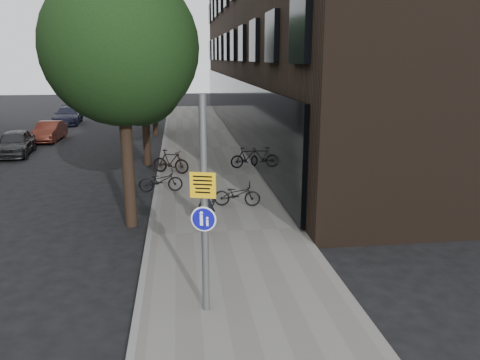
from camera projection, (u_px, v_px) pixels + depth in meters
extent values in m
plane|color=black|center=(232.00, 290.00, 10.43)|extent=(120.00, 120.00, 0.00)
cube|color=slate|center=(211.00, 177.00, 20.04)|extent=(4.50, 60.00, 0.12)
cube|color=slate|center=(158.00, 179.00, 19.75)|extent=(0.15, 60.00, 0.13)
cylinder|color=black|center=(129.00, 175.00, 14.01)|extent=(0.36, 0.36, 3.20)
sphere|color=black|center=(121.00, 47.00, 13.07)|extent=(4.40, 4.40, 4.40)
sphere|color=black|center=(139.00, 82.00, 14.15)|extent=(2.64, 2.64, 2.64)
cylinder|color=black|center=(146.00, 132.00, 22.16)|extent=(0.36, 0.36, 3.20)
sphere|color=black|center=(142.00, 51.00, 21.23)|extent=(5.00, 5.00, 5.00)
sphere|color=black|center=(153.00, 73.00, 22.30)|extent=(3.00, 3.00, 3.00)
cylinder|color=black|center=(155.00, 111.00, 30.80)|extent=(0.36, 0.36, 3.20)
sphere|color=black|center=(152.00, 53.00, 29.86)|extent=(5.00, 5.00, 5.00)
sphere|color=black|center=(159.00, 69.00, 30.93)|extent=(3.00, 3.00, 3.00)
cylinder|color=#595B5E|center=(204.00, 208.00, 8.86)|extent=(0.14, 0.14, 4.26)
cube|color=#D7A40B|center=(204.00, 184.00, 8.74)|extent=(0.48, 0.17, 0.49)
cylinder|color=#0E0E9A|center=(205.00, 218.00, 8.91)|extent=(0.42, 0.14, 0.44)
cylinder|color=white|center=(205.00, 218.00, 8.91)|extent=(0.48, 0.16, 0.49)
imported|color=black|center=(205.00, 202.00, 13.70)|extent=(0.64, 0.49, 1.58)
imported|color=black|center=(237.00, 194.00, 15.85)|extent=(1.65, 0.83, 0.83)
imported|color=black|center=(247.00, 158.00, 21.40)|extent=(1.61, 0.67, 0.94)
imported|color=black|center=(161.00, 181.00, 17.56)|extent=(1.65, 0.62, 0.86)
imported|color=black|center=(171.00, 162.00, 20.36)|extent=(1.75, 1.19, 1.03)
imported|color=black|center=(15.00, 143.00, 24.64)|extent=(1.97, 4.07, 1.34)
imported|color=#4F1F16|center=(49.00, 131.00, 28.87)|extent=(1.40, 3.72, 1.21)
imported|color=black|center=(68.00, 115.00, 36.46)|extent=(2.17, 4.70, 1.33)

